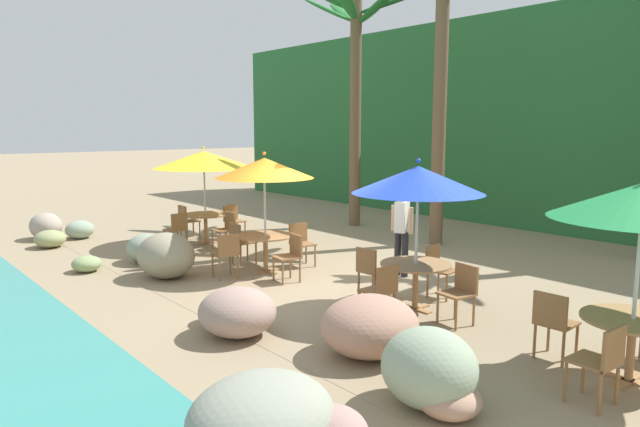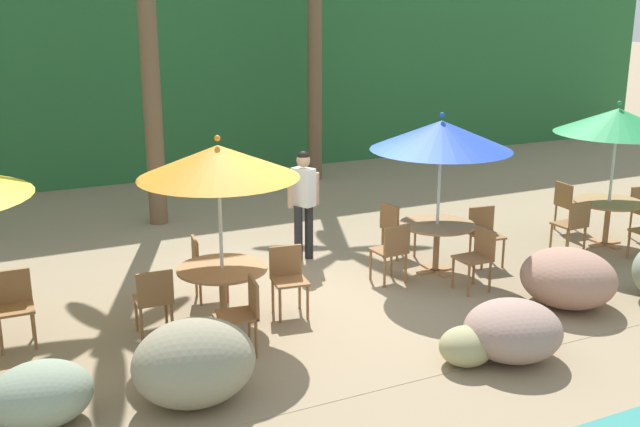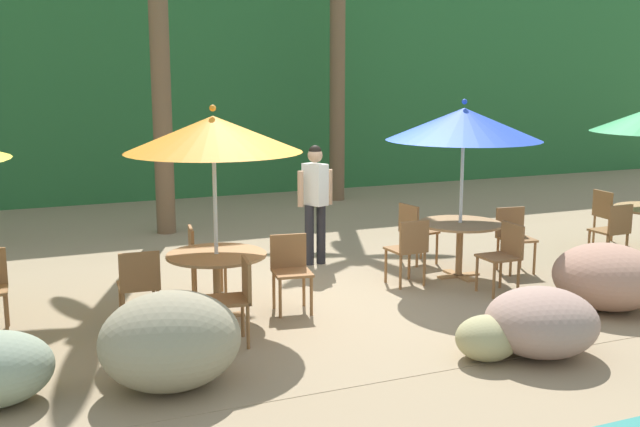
% 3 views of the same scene
% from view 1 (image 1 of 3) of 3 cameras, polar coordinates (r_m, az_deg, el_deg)
% --- Properties ---
extents(ground_plane, '(120.00, 120.00, 0.00)m').
position_cam_1_polar(ground_plane, '(10.40, 0.90, -7.15)').
color(ground_plane, '#937F60').
extents(terrace_deck, '(18.00, 5.20, 0.01)m').
position_cam_1_polar(terrace_deck, '(10.40, 0.90, -7.13)').
color(terrace_deck, '#937F60').
rests_on(terrace_deck, ground).
extents(foliage_backdrop, '(28.00, 2.40, 6.00)m').
position_cam_1_polar(foliage_backdrop, '(17.32, 24.21, 8.44)').
color(foliage_backdrop, '#286633').
rests_on(foliage_backdrop, ground).
extents(rock_seawall, '(12.98, 3.60, 0.86)m').
position_cam_1_polar(rock_seawall, '(8.81, -10.93, -7.88)').
color(rock_seawall, gray).
rests_on(rock_seawall, ground).
extents(umbrella_yellow, '(2.41, 2.41, 2.37)m').
position_cam_1_polar(umbrella_yellow, '(13.99, -11.50, 5.28)').
color(umbrella_yellow, silver).
rests_on(umbrella_yellow, ground).
extents(dining_table_yellow, '(1.10, 1.10, 0.74)m').
position_cam_1_polar(dining_table_yellow, '(14.14, -11.33, -0.55)').
color(dining_table_yellow, '#A37547').
rests_on(dining_table_yellow, ground).
extents(chair_yellow_seaward, '(0.43, 0.44, 0.87)m').
position_cam_1_polar(chair_yellow_seaward, '(13.46, -9.30, -1.39)').
color(chair_yellow_seaward, olive).
rests_on(chair_yellow_seaward, ground).
extents(chair_yellow_inland, '(0.44, 0.43, 0.87)m').
position_cam_1_polar(chair_yellow_inland, '(14.68, -8.66, -0.55)').
color(chair_yellow_inland, olive).
rests_on(chair_yellow_inland, ground).
extents(chair_yellow_left, '(0.43, 0.44, 0.87)m').
position_cam_1_polar(chair_yellow_left, '(14.87, -13.15, -0.56)').
color(chair_yellow_left, olive).
rests_on(chair_yellow_left, ground).
extents(chair_yellow_right, '(0.47, 0.46, 0.87)m').
position_cam_1_polar(chair_yellow_right, '(13.63, -14.04, -1.42)').
color(chair_yellow_right, olive).
rests_on(chair_yellow_right, ground).
extents(umbrella_orange, '(1.91, 1.91, 2.36)m').
position_cam_1_polar(umbrella_orange, '(11.04, -5.56, 4.53)').
color(umbrella_orange, silver).
rests_on(umbrella_orange, ground).
extents(dining_table_orange, '(1.10, 1.10, 0.74)m').
position_cam_1_polar(dining_table_orange, '(11.23, -5.45, -2.78)').
color(dining_table_orange, '#A37547').
rests_on(dining_table_orange, ground).
extents(chair_orange_seaward, '(0.48, 0.48, 0.87)m').
position_cam_1_polar(chair_orange_seaward, '(10.56, -2.92, -4.05)').
color(chair_orange_seaward, olive).
rests_on(chair_orange_seaward, ground).
extents(chair_orange_inland, '(0.48, 0.48, 0.87)m').
position_cam_1_polar(chair_orange_inland, '(11.72, -1.93, -2.77)').
color(chair_orange_inland, olive).
rests_on(chair_orange_inland, ground).
extents(chair_orange_left, '(0.44, 0.45, 0.87)m').
position_cam_1_polar(chair_orange_left, '(11.93, -7.96, -2.65)').
color(chair_orange_left, olive).
rests_on(chair_orange_left, ground).
extents(chair_orange_right, '(0.49, 0.48, 0.87)m').
position_cam_1_polar(chair_orange_right, '(10.83, -9.27, -3.83)').
color(chair_orange_right, olive).
rests_on(chair_orange_right, ground).
extents(umbrella_blue, '(2.02, 2.02, 2.36)m').
position_cam_1_polar(umbrella_blue, '(8.78, 9.73, 3.32)').
color(umbrella_blue, silver).
rests_on(umbrella_blue, ground).
extents(dining_table_blue, '(1.10, 1.10, 0.74)m').
position_cam_1_polar(dining_table_blue, '(9.02, 9.50, -5.69)').
color(dining_table_blue, '#A37547').
rests_on(dining_table_blue, ground).
extents(chair_blue_seaward, '(0.47, 0.48, 0.87)m').
position_cam_1_polar(chair_blue_seaward, '(8.53, 13.83, -7.37)').
color(chair_blue_seaward, olive).
rests_on(chair_blue_seaward, ground).
extents(chair_blue_inland, '(0.48, 0.48, 0.87)m').
position_cam_1_polar(chair_blue_inland, '(9.80, 11.69, -5.21)').
color(chair_blue_inland, olive).
rests_on(chair_blue_inland, ground).
extents(chair_blue_left, '(0.44, 0.45, 0.87)m').
position_cam_1_polar(chair_blue_left, '(9.50, 5.04, -5.51)').
color(chair_blue_left, olive).
rests_on(chair_blue_left, ground).
extents(chair_blue_right, '(0.43, 0.42, 0.87)m').
position_cam_1_polar(chair_blue_right, '(8.38, 6.18, -7.46)').
color(chair_blue_right, olive).
rests_on(chair_blue_right, ground).
extents(dining_table_green, '(1.10, 1.10, 0.74)m').
position_cam_1_polar(dining_table_green, '(7.31, 28.67, -10.07)').
color(dining_table_green, '#A37547').
rests_on(dining_table_green, ground).
extents(chair_green_left, '(0.43, 0.44, 0.87)m').
position_cam_1_polar(chair_green_left, '(7.56, 22.23, -9.85)').
color(chair_green_left, olive).
rests_on(chair_green_left, ground).
extents(chair_green_right, '(0.45, 0.44, 0.87)m').
position_cam_1_polar(chair_green_right, '(6.58, 26.25, -12.89)').
color(chair_green_right, olive).
rests_on(chair_green_right, ground).
extents(palm_tree_nearest, '(3.44, 3.47, 6.56)m').
position_cam_1_polar(palm_tree_nearest, '(16.53, 3.53, 14.46)').
color(palm_tree_nearest, brown).
rests_on(palm_tree_nearest, ground).
extents(palm_tree_second, '(3.84, 3.81, 6.93)m').
position_cam_1_polar(palm_tree_second, '(14.15, 12.11, 16.48)').
color(palm_tree_second, brown).
rests_on(palm_tree_second, ground).
extents(waiter_in_white, '(0.52, 0.39, 1.70)m').
position_cam_1_polar(waiter_in_white, '(10.93, 8.15, -1.16)').
color(waiter_in_white, '#232328').
rests_on(waiter_in_white, ground).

